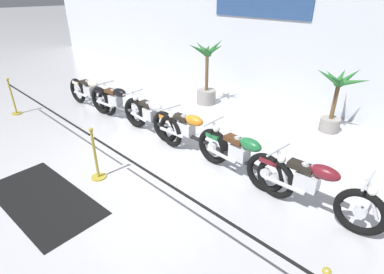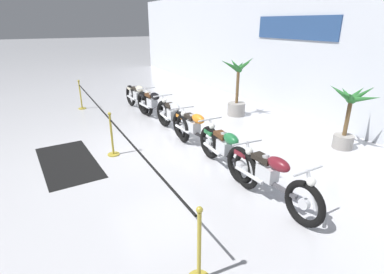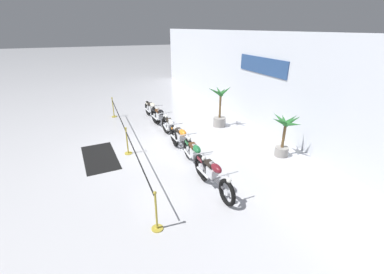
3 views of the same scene
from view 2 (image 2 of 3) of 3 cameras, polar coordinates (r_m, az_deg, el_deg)
name	(u,v)px [view 2 (image 2 of 3)]	position (r m, az deg, el deg)	size (l,w,h in m)	color
ground_plane	(159,144)	(7.82, -6.32, -1.31)	(120.00, 120.00, 0.00)	silver
back_wall	(311,52)	(10.30, 21.66, 14.87)	(28.00, 0.29, 4.20)	silver
motorcycle_cream_0	(138,97)	(10.80, -10.19, 7.46)	(2.34, 0.62, 0.96)	black
motorcycle_black_1	(153,105)	(9.66, -7.46, 6.00)	(2.27, 0.62, 0.97)	black
motorcycle_silver_2	(173,117)	(8.42, -3.64, 3.85)	(2.26, 0.62, 0.95)	black
motorcycle_orange_3	(194,130)	(7.41, 0.46, 1.41)	(2.17, 0.62, 0.95)	black
motorcycle_green_4	(226,150)	(6.25, 6.47, -2.51)	(2.25, 0.62, 0.94)	black
motorcycle_maroon_5	(269,177)	(5.34, 14.48, -7.42)	(2.28, 0.62, 0.95)	black
potted_palm_left_of_row	(237,93)	(10.11, 8.57, 8.31)	(1.06, 0.99, 1.98)	gray
potted_palm_right_of_row	(348,116)	(8.16, 27.59, 3.61)	(1.22, 1.20, 1.66)	gray
stanchion_far_left	(97,110)	(8.59, -17.64, 4.94)	(8.83, 0.28, 1.05)	gold
stanchion_mid_left	(112,141)	(7.25, -14.95, -0.71)	(0.28, 0.28, 1.05)	gold
stanchion_mid_right	(199,257)	(3.82, 1.35, -21.83)	(0.28, 0.28, 1.05)	gold
floor_banner	(68,162)	(7.34, -22.52, -4.38)	(2.40, 1.12, 0.01)	black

